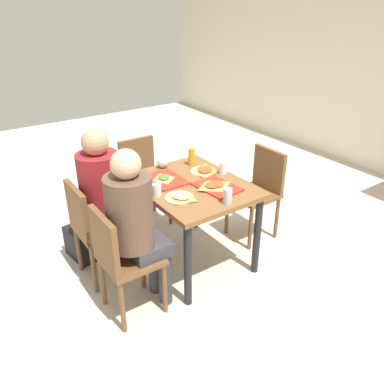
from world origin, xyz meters
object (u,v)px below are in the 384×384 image
paper_plate_center (203,171)px  plastic_cup_a (223,168)px  foil_bundle (163,162)px  chair_left_end (142,175)px  pizza_slice_d (181,197)px  soda_can (228,196)px  tray_red_far (217,187)px  chair_near_left (92,225)px  main_table (192,196)px  tray_red_near (166,180)px  person_in_red (105,192)px  pizza_slice_c (205,170)px  paper_plate_near_edge (179,198)px  handbag (80,244)px  plastic_cup_b (157,190)px  person_in_brown_jacket (135,220)px  pizza_slice_b (214,185)px  pizza_slice_a (164,178)px  chair_near_right (120,256)px  chair_far_side (260,187)px  condiment_bottle (192,157)px

paper_plate_center → plastic_cup_a: 0.18m
foil_bundle → chair_left_end: bearing=177.5°
pizza_slice_d → soda_can: 0.35m
tray_red_far → soda_can: (0.25, -0.10, 0.05)m
chair_near_left → paper_plate_center: chair_near_left is taller
tray_red_far → pizza_slice_d: size_ratio=1.41×
main_table → tray_red_near: bearing=-141.2°
person_in_red → soda_can: (0.68, 0.67, 0.06)m
paper_plate_center → pizza_slice_c: 0.02m
person_in_red → tray_red_far: bearing=60.9°
soda_can → paper_plate_center: bearing=160.7°
paper_plate_near_edge → handbag: 1.14m
paper_plate_near_edge → plastic_cup_b: size_ratio=2.20×
person_in_brown_jacket → pizza_slice_b: 0.76m
pizza_slice_a → pizza_slice_c: pizza_slice_a is taller
pizza_slice_a → plastic_cup_a: bearing=72.2°
paper_plate_near_edge → pizza_slice_d: size_ratio=0.86×
chair_near_right → plastic_cup_a: 1.20m
main_table → plastic_cup_a: (-0.03, 0.35, 0.16)m
chair_near_left → pizza_slice_a: size_ratio=4.46×
chair_far_side → paper_plate_center: (-0.15, -0.57, 0.25)m
chair_near_left → chair_far_side: same height
tray_red_near → paper_plate_center: 0.37m
pizza_slice_b → pizza_slice_d: size_ratio=0.94×
person_in_brown_jacket → pizza_slice_c: size_ratio=4.38×
plastic_cup_b → chair_left_end: bearing=159.3°
person_in_red → plastic_cup_b: person_in_red is taller
chair_near_right → plastic_cup_b: 0.58m
person_in_brown_jacket → tray_red_near: person_in_brown_jacket is taller
pizza_slice_d → foil_bundle: 0.63m
person_in_red → plastic_cup_b: (0.28, 0.30, 0.05)m
paper_plate_center → plastic_cup_b: plastic_cup_b is taller
pizza_slice_d → tray_red_far: bearing=89.3°
pizza_slice_a → condiment_bottle: (-0.14, 0.38, 0.06)m
chair_near_left → pizza_slice_a: (0.07, 0.63, 0.27)m
tray_red_near → paper_plate_center: bearing=86.1°
pizza_slice_c → chair_left_end: bearing=-162.7°
tray_red_far → plastic_cup_a: 0.30m
chair_left_end → soda_can: size_ratio=7.10×
soda_can → condiment_bottle: (-0.76, 0.20, 0.02)m
chair_far_side → pizza_slice_d: chair_far_side is taller
condiment_bottle → handbag: 1.27m
chair_near_right → person_in_red: size_ratio=0.68×
person_in_brown_jacket → plastic_cup_a: bearing=105.6°
paper_plate_near_edge → soda_can: size_ratio=1.80×
main_table → handbag: bearing=-126.8°
person_in_red → paper_plate_center: (0.10, 0.87, 0.00)m
main_table → person_in_red: size_ratio=0.79×
plastic_cup_a → person_in_red: bearing=-102.9°
chair_near_left → person_in_brown_jacket: 0.58m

